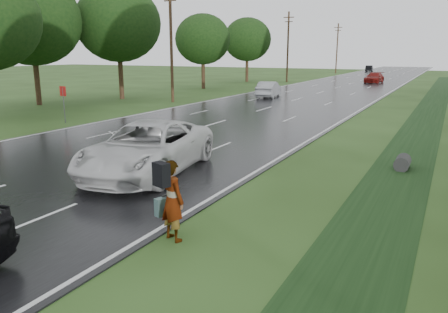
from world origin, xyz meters
The scene contains 18 objects.
road centered at (0.00, 45.00, 0.02)m, with size 14.00×180.00×0.04m, color black.
edge_stripe_east centered at (6.75, 45.00, 0.04)m, with size 0.12×180.00×0.01m, color silver.
edge_stripe_west centered at (-6.75, 45.00, 0.04)m, with size 0.12×180.00×0.01m, color silver.
center_line centered at (0.00, 45.00, 0.04)m, with size 0.12×180.00×0.01m, color silver.
drainage_ditch centered at (11.50, 18.71, 0.04)m, with size 2.20×120.00×0.56m.
road_sign centered at (-8.50, 12.00, 1.64)m, with size 0.50×0.06×2.30m.
utility_pole_mid centered at (-9.20, 25.00, 5.20)m, with size 1.60×0.26×10.00m.
utility_pole_far centered at (-9.20, 55.00, 5.20)m, with size 1.60×0.26×10.00m.
utility_pole_distant centered at (-9.20, 85.00, 5.20)m, with size 1.60×0.26×10.00m.
tree_west_c centered at (-15.00, 25.00, 6.92)m, with size 7.80×7.80×10.43m.
tree_west_d centered at (-14.20, 39.00, 5.82)m, with size 6.60×6.60×8.80m.
tree_west_e centered at (-18.00, 18.00, 6.83)m, with size 8.00×8.00×10.44m.
tree_west_f centered at (-14.80, 53.00, 6.14)m, with size 7.00×7.00×9.29m.
pedestrian centered at (7.34, 0.56, 1.01)m, with size 0.95×0.97×1.96m.
white_pickup centered at (3.28, 5.00, 0.96)m, with size 3.06×6.64×1.84m, color silver.
silver_sedan centered at (-3.07, 32.60, 0.80)m, with size 1.62×4.63×1.53m, color #909398.
far_car_red centered at (2.64, 58.85, 0.77)m, with size 2.05×5.05×1.47m, color maroon.
far_car_dark centered at (-4.59, 97.33, 0.71)m, with size 1.42×4.08×1.34m, color black.
Camera 1 is at (12.93, -7.45, 4.37)m, focal length 35.00 mm.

